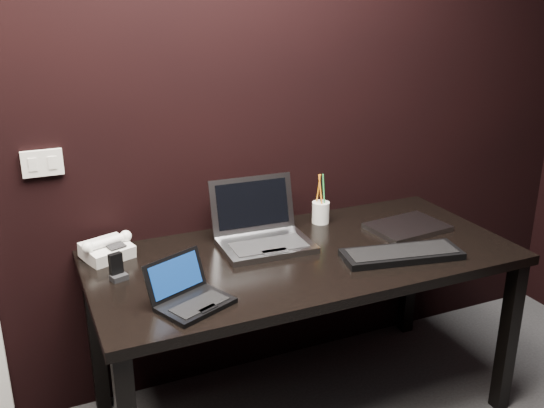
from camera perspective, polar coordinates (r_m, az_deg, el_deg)
name	(u,v)px	position (r m, az deg, el deg)	size (l,w,h in m)	color
wall_back	(197,103)	(2.53, -7.08, 9.39)	(4.00, 4.00, 0.00)	black
wall_switch	(42,163)	(2.45, -20.81, 3.62)	(0.15, 0.02, 0.10)	silver
desk	(304,271)	(2.48, 3.00, -6.28)	(1.70, 0.80, 0.74)	black
netbook	(190,296)	(2.07, -7.73, -8.57)	(0.30, 0.29, 0.15)	black
silver_laptop	(262,233)	(2.50, -0.93, -2.79)	(0.38, 0.35, 0.25)	gray
ext_keyboard	(402,254)	(2.45, 12.11, -4.63)	(0.50, 0.25, 0.03)	black
closed_laptop	(407,227)	(2.73, 12.62, -2.14)	(0.35, 0.27, 0.02)	gray
desk_phone	(107,249)	(2.47, -15.26, -4.11)	(0.22, 0.21, 0.10)	silver
mobile_phone	(117,270)	(2.29, -14.38, -6.01)	(0.07, 0.06, 0.10)	black
pen_cup	(321,211)	(2.74, 4.60, -0.70)	(0.10, 0.10, 0.23)	silver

